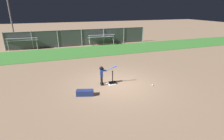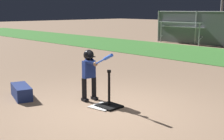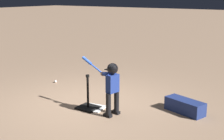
{
  "view_description": "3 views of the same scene",
  "coord_description": "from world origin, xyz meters",
  "px_view_note": "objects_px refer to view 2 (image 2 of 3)",
  "views": [
    {
      "loc": [
        -3.26,
        -8.49,
        4.15
      ],
      "look_at": [
        -0.22,
        0.27,
        0.8
      ],
      "focal_mm": 28.0,
      "sensor_mm": 36.0,
      "label": 1
    },
    {
      "loc": [
        4.17,
        -3.77,
        1.9
      ],
      "look_at": [
        -0.26,
        0.38,
        0.72
      ],
      "focal_mm": 50.0,
      "sensor_mm": 36.0,
      "label": 2
    },
    {
      "loc": [
        -4.18,
        5.15,
        2.39
      ],
      "look_at": [
        -0.83,
        0.27,
        0.95
      ],
      "focal_mm": 50.0,
      "sensor_mm": 36.0,
      "label": 3
    }
  ],
  "objects_px": {
    "equipment_bag": "(21,92)",
    "batting_tee": "(109,102)",
    "batter_child": "(90,69)",
    "bleachers_right_center": "(190,32)"
  },
  "relations": [
    {
      "from": "batting_tee",
      "to": "bleachers_right_center",
      "type": "xyz_separation_m",
      "value": [
        -5.82,
        11.75,
        0.51
      ]
    },
    {
      "from": "batter_child",
      "to": "bleachers_right_center",
      "type": "distance_m",
      "value": 12.84
    },
    {
      "from": "batter_child",
      "to": "equipment_bag",
      "type": "bearing_deg",
      "value": -140.78
    },
    {
      "from": "batting_tee",
      "to": "bleachers_right_center",
      "type": "height_order",
      "value": "bleachers_right_center"
    },
    {
      "from": "batting_tee",
      "to": "equipment_bag",
      "type": "distance_m",
      "value": 2.03
    },
    {
      "from": "bleachers_right_center",
      "to": "batter_child",
      "type": "bearing_deg",
      "value": -66.07
    },
    {
      "from": "batting_tee",
      "to": "batter_child",
      "type": "relative_size",
      "value": 0.68
    },
    {
      "from": "equipment_bag",
      "to": "batting_tee",
      "type": "bearing_deg",
      "value": 44.62
    },
    {
      "from": "batting_tee",
      "to": "bleachers_right_center",
      "type": "bearing_deg",
      "value": 116.34
    },
    {
      "from": "bleachers_right_center",
      "to": "equipment_bag",
      "type": "distance_m",
      "value": 13.34
    }
  ]
}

